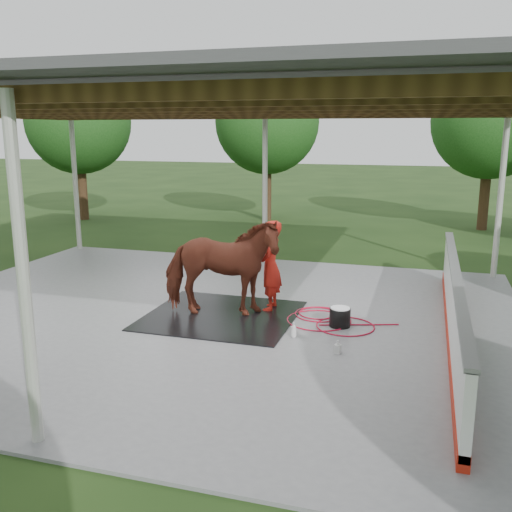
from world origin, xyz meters
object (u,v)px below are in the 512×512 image
(horse, at_px, (221,267))
(wash_bucket, at_px, (340,317))
(dasher_board, at_px, (453,309))
(handler, at_px, (271,266))

(horse, relative_size, wash_bucket, 5.81)
(dasher_board, bearing_deg, handler, 168.01)
(horse, bearing_deg, dasher_board, -103.54)
(horse, height_order, handler, horse)
(handler, bearing_deg, dasher_board, 73.95)
(dasher_board, height_order, wash_bucket, dasher_board)
(dasher_board, distance_m, wash_bucket, 1.93)
(handler, xyz_separation_m, wash_bucket, (1.45, -0.59, -0.70))
(handler, distance_m, wash_bucket, 1.72)
(dasher_board, height_order, horse, horse)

